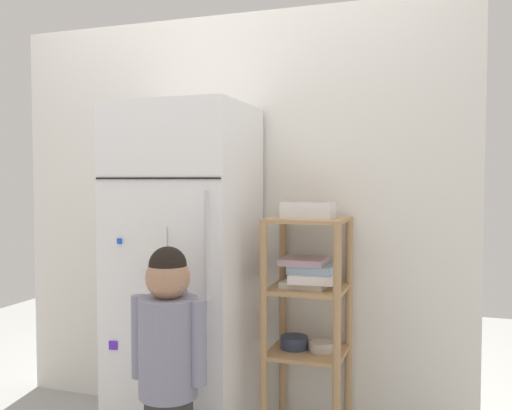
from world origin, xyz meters
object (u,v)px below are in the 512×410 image
pantry_shelf_unit (308,301)px  fruit_bin (307,211)px  child_standing (169,346)px  refrigerator (185,273)px

pantry_shelf_unit → fruit_bin: 0.42m
child_standing → pantry_shelf_unit: (0.42, 0.58, 0.09)m
pantry_shelf_unit → fruit_bin: size_ratio=4.64×
child_standing → refrigerator: bearing=108.7°
refrigerator → child_standing: 0.55m
pantry_shelf_unit → child_standing: bearing=-126.0°
pantry_shelf_unit → refrigerator: bearing=-170.5°
refrigerator → fruit_bin: (0.58, 0.08, 0.31)m
child_standing → pantry_shelf_unit: size_ratio=0.92×
child_standing → fruit_bin: size_ratio=4.28×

